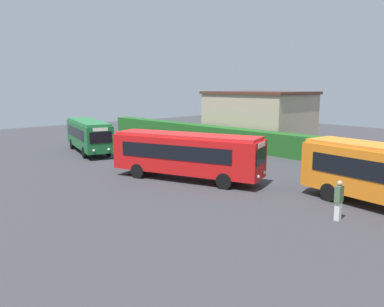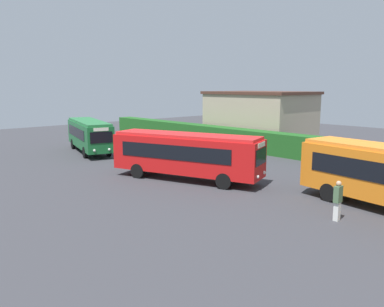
{
  "view_description": "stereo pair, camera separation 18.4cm",
  "coord_description": "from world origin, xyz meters",
  "views": [
    {
      "loc": [
        18.96,
        -18.92,
        6.19
      ],
      "look_at": [
        -0.7,
        -0.62,
        1.55
      ],
      "focal_mm": 36.33,
      "sensor_mm": 36.0,
      "label": 1
    },
    {
      "loc": [
        19.09,
        -18.79,
        6.19
      ],
      "look_at": [
        -0.7,
        -0.62,
        1.55
      ],
      "focal_mm": 36.33,
      "sensor_mm": 36.0,
      "label": 2
    }
  ],
  "objects": [
    {
      "name": "bus_red",
      "position": [
        0.09,
        -1.86,
        1.8
      ],
      "size": [
        10.46,
        5.75,
        3.11
      ],
      "rotation": [
        0.0,
        0.0,
        0.35
      ],
      "color": "red",
      "rests_on": "ground_plane"
    },
    {
      "name": "hedge_row",
      "position": [
        0.0,
        10.66,
        1.02
      ],
      "size": [
        53.54,
        1.77,
        2.04
      ],
      "primitive_type": "cube",
      "color": "#1E581E",
      "rests_on": "ground_plane"
    },
    {
      "name": "ground_plane",
      "position": [
        0.0,
        0.0,
        0.0
      ],
      "size": [
        83.09,
        83.09,
        0.0
      ],
      "primitive_type": "plane",
      "color": "#38383D"
    },
    {
      "name": "person_center",
      "position": [
        10.87,
        -2.05,
        1.02
      ],
      "size": [
        0.28,
        0.45,
        1.91
      ],
      "rotation": [
        0.0,
        0.0,
        3.18
      ],
      "color": "silver",
      "rests_on": "ground_plane"
    },
    {
      "name": "person_left",
      "position": [
        -2.1,
        1.33,
        0.93
      ],
      "size": [
        0.46,
        0.56,
        1.78
      ],
      "rotation": [
        0.0,
        0.0,
        2.66
      ],
      "color": "maroon",
      "rests_on": "ground_plane"
    },
    {
      "name": "depot_building",
      "position": [
        -7.4,
        15.64,
        2.84
      ],
      "size": [
        10.83,
        7.72,
        5.67
      ],
      "color": "tan",
      "rests_on": "ground_plane"
    },
    {
      "name": "traffic_cone",
      "position": [
        -10.09,
        5.62,
        0.3
      ],
      "size": [
        0.36,
        0.36,
        0.6
      ],
      "primitive_type": "cone",
      "color": "orange",
      "rests_on": "ground_plane"
    },
    {
      "name": "bus_green",
      "position": [
        -14.41,
        -1.26,
        1.75
      ],
      "size": [
        9.62,
        4.74,
        3.03
      ],
      "rotation": [
        0.0,
        0.0,
        -0.27
      ],
      "color": "#19602D",
      "rests_on": "ground_plane"
    }
  ]
}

